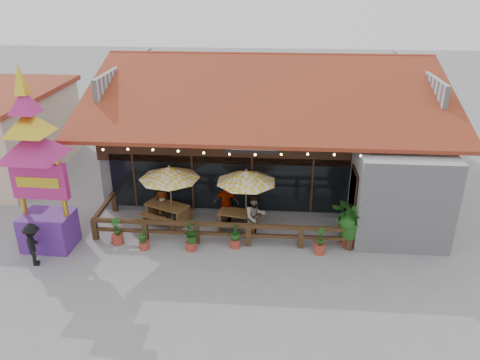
# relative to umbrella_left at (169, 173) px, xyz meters

# --- Properties ---
(ground) EXTENTS (100.00, 100.00, 0.00)m
(ground) POSITION_rel_umbrella_left_xyz_m (3.75, -0.95, -2.29)
(ground) COLOR gray
(ground) RESTS_ON ground
(restaurant_building) EXTENTS (15.50, 14.73, 6.09)m
(restaurant_building) POSITION_rel_umbrella_left_xyz_m (4.01, 5.66, -0.09)
(restaurant_building) COLOR #B1B1B6
(restaurant_building) RESTS_ON ground
(patio_railing) EXTENTS (10.00, 2.60, 0.92)m
(patio_railing) POSITION_rel_umbrella_left_xyz_m (1.50, -1.22, -1.68)
(patio_railing) COLOR #442C18
(patio_railing) RESTS_ON ground
(umbrella_left) EXTENTS (2.89, 2.89, 2.63)m
(umbrella_left) POSITION_rel_umbrella_left_xyz_m (0.00, 0.00, 0.00)
(umbrella_left) COLOR brown
(umbrella_left) RESTS_ON ground
(umbrella_right) EXTENTS (3.16, 3.16, 2.58)m
(umbrella_right) POSITION_rel_umbrella_left_xyz_m (3.07, -0.03, -0.04)
(umbrella_right) COLOR brown
(umbrella_right) RESTS_ON ground
(picnic_table_left) EXTENTS (2.23, 2.11, 0.85)m
(picnic_table_left) POSITION_rel_umbrella_left_xyz_m (-0.21, 0.05, -1.72)
(picnic_table_left) COLOR brown
(picnic_table_left) RESTS_ON ground
(picnic_table_right) EXTENTS (1.83, 1.65, 0.77)m
(picnic_table_right) POSITION_rel_umbrella_left_xyz_m (2.79, -0.25, -1.77)
(picnic_table_right) COLOR brown
(picnic_table_right) RESTS_ON ground
(thai_sign_tower) EXTENTS (2.84, 2.84, 7.43)m
(thai_sign_tower) POSITION_rel_umbrella_left_xyz_m (-4.26, -2.08, 1.63)
(thai_sign_tower) COLOR #522381
(thai_sign_tower) RESTS_ON ground
(tropical_plant) EXTENTS (2.05, 2.05, 2.15)m
(tropical_plant) POSITION_rel_umbrella_left_xyz_m (7.10, -1.13, -1.07)
(tropical_plant) COLOR maroon
(tropical_plant) RESTS_ON ground
(diner_a) EXTENTS (0.70, 0.64, 1.60)m
(diner_a) POSITION_rel_umbrella_left_xyz_m (-0.48, 0.37, -1.49)
(diner_a) COLOR #351D11
(diner_a) RESTS_ON ground
(diner_b) EXTENTS (1.11, 1.01, 1.84)m
(diner_b) POSITION_rel_umbrella_left_xyz_m (3.47, -0.82, -1.37)
(diner_b) COLOR #351D11
(diner_b) RESTS_ON ground
(diner_c) EXTENTS (1.08, 0.55, 1.77)m
(diner_c) POSITION_rel_umbrella_left_xyz_m (2.24, 0.34, -1.41)
(diner_c) COLOR #351D11
(diner_c) RESTS_ON ground
(pedestrian) EXTENTS (0.97, 1.20, 1.61)m
(pedestrian) POSITION_rel_umbrella_left_xyz_m (-4.25, -3.29, -1.49)
(pedestrian) COLOR black
(pedestrian) RESTS_ON ground
(planter_a) EXTENTS (0.45, 0.45, 1.10)m
(planter_a) POSITION_rel_umbrella_left_xyz_m (-1.79, -1.69, -1.83)
(planter_a) COLOR maroon
(planter_a) RESTS_ON ground
(planter_b) EXTENTS (0.40, 0.43, 0.93)m
(planter_b) POSITION_rel_umbrella_left_xyz_m (-0.66, -2.02, -1.87)
(planter_b) COLOR maroon
(planter_b) RESTS_ON ground
(planter_c) EXTENTS (0.81, 0.80, 1.02)m
(planter_c) POSITION_rel_umbrella_left_xyz_m (1.12, -1.94, -1.72)
(planter_c) COLOR maroon
(planter_c) RESTS_ON ground
(planter_d) EXTENTS (0.52, 0.52, 0.98)m
(planter_d) POSITION_rel_umbrella_left_xyz_m (2.76, -1.62, -1.82)
(planter_d) COLOR maroon
(planter_d) RESTS_ON ground
(planter_e) EXTENTS (0.44, 0.45, 1.09)m
(planter_e) POSITION_rel_umbrella_left_xyz_m (5.94, -1.80, -1.84)
(planter_e) COLOR maroon
(planter_e) RESTS_ON ground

